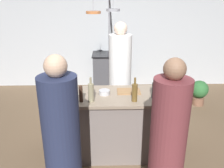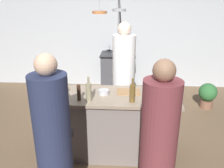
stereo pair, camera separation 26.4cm
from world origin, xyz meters
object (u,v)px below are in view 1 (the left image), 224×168
object	(u,v)px
wine_glass_near_right_guest	(66,93)
mixing_bowl_wooden	(60,92)
guest_right	(167,147)
wine_glass_near_left_guest	(156,83)
wine_bottle_red	(164,91)
wine_bottle_dark	(155,90)
wine_bottle_white	(91,92)
guest_left	(62,146)
potted_plant	(199,91)
bar_stool_right	(161,155)
stove_range	(110,72)
chef	(120,79)
cutting_board	(129,91)
pepper_mill	(81,94)
wine_bottle_amber	(135,92)
wine_bottle_rose	(171,88)
mixing_bowl_steel	(104,92)
bar_stool_left	(69,157)

from	to	relation	value
wine_glass_near_right_guest	mixing_bowl_wooden	xyz separation A→B (m)	(-0.12, 0.20, -0.07)
guest_right	wine_glass_near_left_guest	xyz separation A→B (m)	(0.11, 1.15, 0.23)
wine_bottle_red	wine_glass_near_left_guest	size ratio (longest dim) A/B	2.21
wine_bottle_dark	wine_bottle_white	bearing A→B (deg)	-172.17
guest_left	potted_plant	world-z (taller)	guest_left
guest_right	bar_stool_right	bearing A→B (deg)	81.84
stove_range	guest_right	bearing A→B (deg)	-81.56
wine_bottle_white	wine_bottle_red	world-z (taller)	same
wine_glass_near_left_guest	chef	bearing A→B (deg)	122.70
cutting_board	wine_bottle_white	xyz separation A→B (m)	(-0.50, -0.31, 0.12)
stove_range	pepper_mill	bearing A→B (deg)	-98.53
wine_bottle_amber	wine_bottle_rose	size ratio (longest dim) A/B	1.01
stove_range	cutting_board	xyz separation A→B (m)	(0.23, -2.35, 0.46)
pepper_mill	wine_glass_near_left_guest	xyz separation A→B (m)	(1.02, 0.35, 0.00)
wine_bottle_white	wine_bottle_dark	bearing A→B (deg)	7.83
stove_range	guest_left	world-z (taller)	guest_left
wine_bottle_white	mixing_bowl_wooden	distance (m)	0.51
cutting_board	mixing_bowl_steel	distance (m)	0.35
pepper_mill	bar_stool_left	bearing A→B (deg)	-107.60
bar_stool_left	mixing_bowl_steel	size ratio (longest dim) A/B	4.58
chef	mixing_bowl_steel	xyz separation A→B (m)	(-0.26, -0.85, 0.11)
wine_bottle_rose	guest_right	bearing A→B (deg)	-105.16
cutting_board	chef	bearing A→B (deg)	95.65
guest_left	wine_bottle_amber	bearing A→B (deg)	45.00
potted_plant	stove_range	bearing A→B (deg)	154.28
bar_stool_right	bar_stool_left	size ratio (longest dim) A/B	1.00
guest_left	wine_bottle_rose	bearing A→B (deg)	35.70
bar_stool_left	potted_plant	size ratio (longest dim) A/B	1.31
potted_plant	wine_bottle_red	distance (m)	2.23
bar_stool_right	wine_bottle_red	distance (m)	0.79
wine_bottle_amber	wine_glass_near_right_guest	size ratio (longest dim) A/B	2.15
chef	wine_bottle_dark	bearing A→B (deg)	-67.86
guest_left	wine_bottle_red	world-z (taller)	guest_left
guest_right	potted_plant	distance (m)	2.93
mixing_bowl_steel	bar_stool_left	bearing A→B (deg)	-123.42
pepper_mill	wine_bottle_amber	world-z (taller)	wine_bottle_amber
pepper_mill	wine_bottle_red	size ratio (longest dim) A/B	0.65
cutting_board	wine_bottle_rose	xyz separation A→B (m)	(0.54, -0.18, 0.11)
guest_left	pepper_mill	bearing A→B (deg)	81.91
bar_stool_right	guest_right	size ratio (longest dim) A/B	0.41
wine_bottle_dark	mixing_bowl_steel	size ratio (longest dim) A/B	1.93
bar_stool_right	mixing_bowl_wooden	distance (m)	1.54
stove_range	wine_glass_near_left_guest	size ratio (longest dim) A/B	6.10
bar_stool_right	wine_bottle_red	xyz separation A→B (m)	(0.08, 0.44, 0.65)
wine_bottle_white	guest_left	bearing A→B (deg)	-107.00
wine_bottle_rose	mixing_bowl_steel	distance (m)	0.88
pepper_mill	mixing_bowl_steel	xyz separation A→B (m)	(0.29, 0.23, -0.08)
guest_right	wine_bottle_rose	size ratio (longest dim) A/B	5.36
potted_plant	cutting_board	bearing A→B (deg)	-137.75
wine_glass_near_right_guest	wine_bottle_amber	bearing A→B (deg)	-2.80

